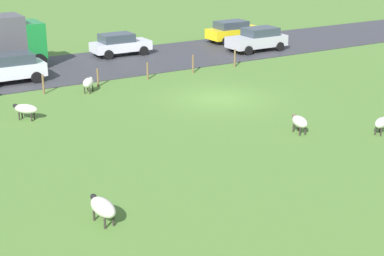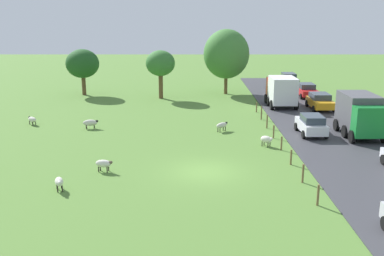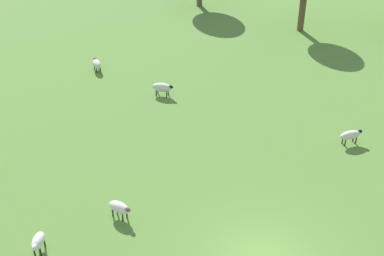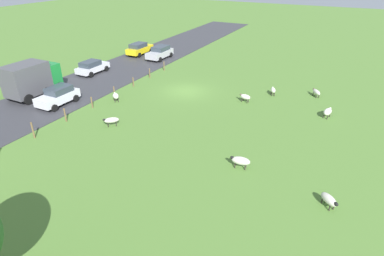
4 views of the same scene
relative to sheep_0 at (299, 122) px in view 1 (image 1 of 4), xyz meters
The scene contains 17 objects.
ground_plane 6.25m from the sheep_0, ahead, with size 160.00×160.00×0.00m, color #517A33.
road_strip 16.71m from the sheep_0, ahead, with size 8.00×80.00×0.06m, color #38383D.
sheep_0 is the anchor object (origin of this frame).
sheep_1 10.85m from the sheep_0, 106.99° to the left, with size 1.33×0.66×0.78m.
sheep_2 12.37m from the sheep_0, 50.34° to the left, with size 1.15×1.11×0.75m.
sheep_4 3.49m from the sheep_0, 122.47° to the right, with size 0.74×1.08×0.73m.
sheep_6 12.09m from the sheep_0, 25.97° to the left, with size 1.02×0.98×0.79m.
fence_post_0 12.77m from the sheep_0, 22.48° to the right, with size 0.12×0.12×1.12m, color brown.
fence_post_1 11.93m from the sheep_0, ahead, with size 0.12×0.12×1.12m, color brown.
fence_post_2 11.87m from the sheep_0, ahead, with size 0.12×0.12×1.00m, color brown.
fence_post_3 12.58m from the sheep_0, 20.37° to the left, with size 0.12×0.12×1.01m, color brown.
fence_post_4 13.96m from the sheep_0, 32.33° to the left, with size 0.12×0.12×1.04m, color brown.
truck_1 20.26m from the sheep_0, 23.10° to the left, with size 2.72×4.97×3.28m.
car_1 17.52m from the sheep_0, 31.18° to the right, with size 2.07×4.25×1.62m.
car_2 17.11m from the sheep_0, 29.13° to the left, with size 1.95×3.86×1.63m.
car_4 21.00m from the sheep_0, 27.16° to the right, with size 1.96×4.30×1.61m.
car_5 18.59m from the sheep_0, ahead, with size 1.94×4.00×1.50m.
Camera 1 is at (-24.19, 16.19, 8.40)m, focal length 54.75 mm.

